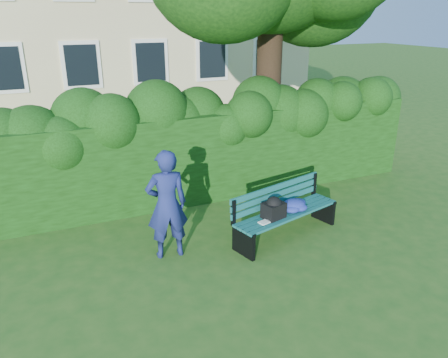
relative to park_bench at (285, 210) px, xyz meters
name	(u,v)px	position (x,y,z in m)	size (l,w,h in m)	color
ground	(238,242)	(-0.83, 0.10, -0.50)	(80.00, 80.00, 0.00)	#25531A
hedge	(193,156)	(-0.83, 2.30, 0.40)	(10.00, 1.00, 1.80)	black
park_bench	(285,210)	(0.00, 0.00, 0.00)	(2.15, 1.08, 0.89)	#104E54
man_reading	(167,205)	(-2.02, 0.19, 0.38)	(0.65, 0.42, 1.77)	navy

